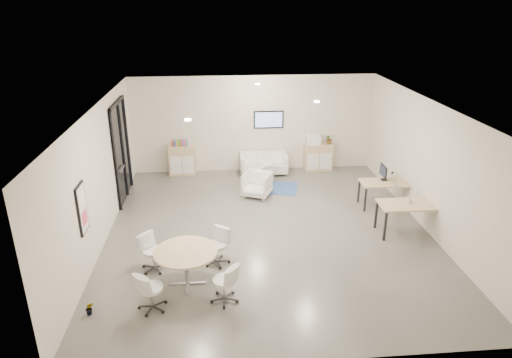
{
  "coord_description": "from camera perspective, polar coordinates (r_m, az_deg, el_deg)",
  "views": [
    {
      "loc": [
        -1.21,
        -10.18,
        5.5
      ],
      "look_at": [
        -0.28,
        0.4,
        1.27
      ],
      "focal_mm": 32.0,
      "sensor_mm": 36.0,
      "label": 1
    }
  ],
  "objects": [
    {
      "name": "cup",
      "position": [
        11.84,
        18.7,
        -2.6
      ],
      "size": [
        0.14,
        0.13,
        0.12
      ],
      "primitive_type": "imported",
      "rotation": [
        0.0,
        0.0,
        0.39
      ],
      "color": "white",
      "rests_on": "desk_front"
    },
    {
      "name": "blue_rug",
      "position": [
        14.2,
        1.79,
        -1.06
      ],
      "size": [
        1.86,
        1.45,
        0.01
      ],
      "primitive_type": "cube",
      "rotation": [
        0.0,
        0.0,
        -0.23
      ],
      "color": "#294E7F",
      "rests_on": "room_shell"
    },
    {
      "name": "artwork",
      "position": [
        9.84,
        -20.9,
        -3.5
      ],
      "size": [
        0.05,
        0.54,
        1.04
      ],
      "color": "black",
      "rests_on": "room_shell"
    },
    {
      "name": "monitor",
      "position": [
        13.23,
        15.64,
        0.83
      ],
      "size": [
        0.2,
        0.5,
        0.44
      ],
      "color": "black",
      "rests_on": "desk_rear"
    },
    {
      "name": "round_table",
      "position": [
        9.39,
        -8.76,
        -9.31
      ],
      "size": [
        1.29,
        1.29,
        0.78
      ],
      "color": "tan",
      "rests_on": "room_shell"
    },
    {
      "name": "plant_floor",
      "position": [
        9.37,
        -20.04,
        -15.32
      ],
      "size": [
        0.16,
        0.28,
        0.12
      ],
      "primitive_type": "imported",
      "rotation": [
        0.0,
        0.0,
        -0.04
      ],
      "color": "#3F7F3F",
      "rests_on": "room_shell"
    },
    {
      "name": "loveseat",
      "position": [
        15.27,
        0.96,
        1.88
      ],
      "size": [
        1.57,
        0.81,
        0.58
      ],
      "rotation": [
        0.0,
        0.0,
        -0.02
      ],
      "color": "white",
      "rests_on": "room_shell"
    },
    {
      "name": "glass_door",
      "position": [
        13.58,
        -16.49,
        3.69
      ],
      "size": [
        0.09,
        1.9,
        2.85
      ],
      "color": "black",
      "rests_on": "room_shell"
    },
    {
      "name": "desk_rear",
      "position": [
        13.22,
        15.89,
        -0.66
      ],
      "size": [
        1.42,
        0.74,
        0.73
      ],
      "rotation": [
        0.0,
        0.0,
        -0.03
      ],
      "color": "tan",
      "rests_on": "room_shell"
    },
    {
      "name": "meeting_chairs",
      "position": [
        9.54,
        -8.66,
        -10.82
      ],
      "size": [
        2.31,
        2.31,
        0.82
      ],
      "color": "white",
      "rests_on": "room_shell"
    },
    {
      "name": "room_shell",
      "position": [
        10.97,
        1.62,
        0.88
      ],
      "size": [
        9.6,
        10.6,
        4.8
      ],
      "color": "#57554F",
      "rests_on": "ground"
    },
    {
      "name": "wall_tv",
      "position": [
        15.21,
        1.58,
        7.44
      ],
      "size": [
        0.98,
        0.06,
        0.58
      ],
      "color": "black",
      "rests_on": "room_shell"
    },
    {
      "name": "plant_cabinet",
      "position": [
        15.55,
        9.16,
        4.86
      ],
      "size": [
        0.34,
        0.36,
        0.25
      ],
      "primitive_type": "imported",
      "rotation": [
        0.0,
        0.0,
        0.16
      ],
      "color": "#3F7F3F",
      "rests_on": "sideboard_right"
    },
    {
      "name": "sideboard_right",
      "position": [
        15.65,
        7.76,
        2.76
      ],
      "size": [
        0.94,
        0.45,
        0.94
      ],
      "color": "tan",
      "rests_on": "room_shell"
    },
    {
      "name": "printer",
      "position": [
        15.43,
        7.23,
        4.96
      ],
      "size": [
        0.55,
        0.48,
        0.35
      ],
      "rotation": [
        0.0,
        0.0,
        -0.16
      ],
      "color": "white",
      "rests_on": "sideboard_right"
    },
    {
      "name": "armchair_right",
      "position": [
        13.48,
        0.12,
        -0.55
      ],
      "size": [
        0.98,
        0.96,
        0.78
      ],
      "primitive_type": "imported",
      "rotation": [
        0.0,
        0.0,
        -0.41
      ],
      "color": "white",
      "rests_on": "room_shell"
    },
    {
      "name": "sideboard_left",
      "position": [
        15.32,
        -9.2,
        2.33
      ],
      "size": [
        0.87,
        0.45,
        0.98
      ],
      "color": "tan",
      "rests_on": "room_shell"
    },
    {
      "name": "ceiling_spots",
      "position": [
        11.3,
        0.19,
        9.87
      ],
      "size": [
        3.14,
        4.14,
        0.03
      ],
      "color": "#FFEAC6",
      "rests_on": "room_shell"
    },
    {
      "name": "books",
      "position": [
        15.14,
        -9.5,
        4.48
      ],
      "size": [
        0.5,
        0.14,
        0.22
      ],
      "color": "red",
      "rests_on": "sideboard_left"
    },
    {
      "name": "desk_front",
      "position": [
        11.85,
        18.69,
        -3.31
      ],
      "size": [
        1.54,
        0.79,
        0.8
      ],
      "rotation": [
        0.0,
        0.0,
        -0.02
      ],
      "color": "tan",
      "rests_on": "room_shell"
    },
    {
      "name": "armchair_left",
      "position": [
        14.43,
        0.22,
        0.86
      ],
      "size": [
        0.95,
        0.96,
        0.73
      ],
      "primitive_type": "imported",
      "rotation": [
        0.0,
        0.0,
        -0.92
      ],
      "color": "white",
      "rests_on": "room_shell"
    }
  ]
}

